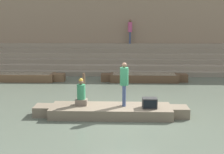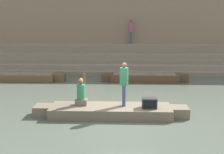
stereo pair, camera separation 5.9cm
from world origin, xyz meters
The scene contains 11 objects.
ground_plane centered at (0.00, 0.00, 0.00)m, with size 120.00×120.00×0.00m, color #566051.
ghat_steps centered at (0.00, 11.03, 0.65)m, with size 36.00×4.36×1.81m.
back_wall centered at (0.00, 13.21, 4.36)m, with size 34.20×1.28×8.78m.
rowboat_main centered at (-0.53, -0.03, 0.21)m, with size 5.81×1.51×0.38m.
person_standing centered at (-0.03, 0.06, 1.34)m, with size 0.32×0.32×1.65m.
person_rowing centered at (-1.66, 0.11, 0.80)m, with size 0.45×0.35×1.04m.
tv_set centered at (0.91, -0.20, 0.57)m, with size 0.55×0.42×0.37m.
moored_boat_shore centered at (-6.40, 6.67, 0.24)m, with size 5.73×1.13×0.45m.
moored_boat_distant centered at (1.16, 6.76, 0.24)m, with size 5.08×1.13×0.45m.
mooring_post centered at (-1.85, 2.36, 0.61)m, with size 0.12×0.12×1.23m, color brown.
person_on_steps centered at (0.43, 12.25, 2.87)m, with size 0.31×0.31×1.80m.
Camera 2 is at (-0.02, -11.37, 3.60)m, focal length 50.00 mm.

